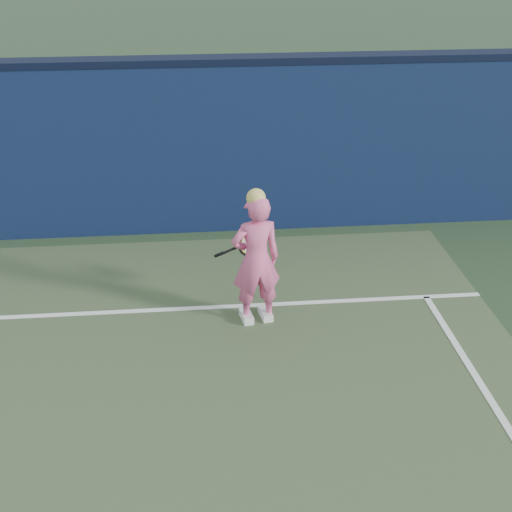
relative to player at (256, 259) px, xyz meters
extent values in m
cube|color=#0C1A38|center=(-2.58, 2.81, 0.44)|extent=(24.00, 0.40, 2.50)
cube|color=black|center=(-2.58, 2.81, 1.74)|extent=(24.00, 0.42, 0.10)
imported|color=#E45890|center=(0.00, 0.00, -0.01)|extent=(0.64, 0.48, 1.61)
sphere|color=#D8C161|center=(0.00, 0.00, 0.77)|extent=(0.22, 0.22, 0.22)
cube|color=white|center=(0.12, 0.02, -0.76)|extent=(0.17, 0.30, 0.10)
cube|color=white|center=(-0.12, -0.02, -0.76)|extent=(0.17, 0.30, 0.10)
torus|color=black|center=(-0.04, 0.44, -0.01)|extent=(0.31, 0.20, 0.32)
torus|color=gold|center=(-0.04, 0.44, -0.01)|extent=(0.25, 0.15, 0.27)
cylinder|color=beige|center=(-0.04, 0.44, -0.01)|extent=(0.25, 0.15, 0.26)
cylinder|color=black|center=(-0.28, 0.41, -0.07)|extent=(0.29, 0.12, 0.11)
cylinder|color=black|center=(-0.41, 0.39, -0.11)|extent=(0.14, 0.08, 0.07)
cube|color=white|center=(-2.58, 0.31, -0.80)|extent=(11.00, 0.08, 0.01)
camera|label=1|loc=(-0.71, -7.37, 3.73)|focal=50.00mm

